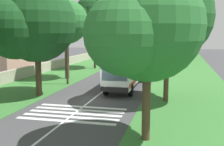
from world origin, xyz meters
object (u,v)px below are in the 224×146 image
at_px(trailing_car_3, 140,54).
at_px(trailing_minibus_0, 160,48).
at_px(coach_bus, 126,67).
at_px(trailing_car_0, 146,63).
at_px(roadside_tree_left_0, 33,25).
at_px(roadside_tree_left_3, 65,23).
at_px(roadside_tree_right_0, 166,18).
at_px(roadside_tree_left_1, 94,14).
at_px(trailing_car_2, 136,56).
at_px(roadside_tree_right_3, 144,29).
at_px(trailing_car_1, 150,59).
at_px(roadside_tree_right_2, 176,23).
at_px(roadside_tree_right_1, 175,28).
at_px(utility_pole, 67,43).
at_px(roadside_building, 2,44).

height_order(trailing_car_3, trailing_minibus_0, trailing_minibus_0).
distance_m(coach_bus, trailing_car_0, 17.57).
xyz_separation_m(trailing_car_3, roadside_tree_left_0, (-43.98, 3.45, 5.57)).
bearing_deg(roadside_tree_left_3, coach_bus, -115.72).
bearing_deg(roadside_tree_right_0, roadside_tree_left_1, 31.31).
distance_m(trailing_car_2, roadside_tree_right_0, 38.66).
relative_size(trailing_minibus_0, roadside_tree_left_0, 0.61).
xyz_separation_m(trailing_minibus_0, roadside_tree_right_0, (-55.31, -4.03, 5.25)).
xyz_separation_m(trailing_car_0, roadside_tree_right_0, (-22.53, -4.03, 6.13)).
bearing_deg(trailing_minibus_0, roadside_tree_left_1, 167.75).
bearing_deg(coach_bus, roadside_tree_right_3, -166.24).
distance_m(trailing_car_1, roadside_tree_left_1, 14.77).
xyz_separation_m(roadside_tree_left_0, roadside_tree_right_3, (-8.40, -10.64, -0.42)).
xyz_separation_m(trailing_car_3, trailing_minibus_0, (12.03, -3.83, 0.88)).
height_order(trailing_car_2, roadside_tree_right_2, roadside_tree_right_2).
bearing_deg(trailing_car_0, roadside_tree_left_3, 148.63).
xyz_separation_m(roadside_tree_left_0, roadside_tree_left_1, (20.12, 0.51, 2.18)).
height_order(coach_bus, roadside_tree_right_1, roadside_tree_right_1).
relative_size(roadside_tree_left_1, roadside_tree_right_2, 1.02).
bearing_deg(utility_pole, trailing_car_1, -15.23).
xyz_separation_m(roadside_tree_left_0, roadside_tree_right_0, (0.70, -11.30, 0.56)).
distance_m(roadside_tree_right_2, utility_pole, 35.76).
xyz_separation_m(roadside_tree_left_0, roadside_tree_left_3, (9.67, 1.00, 0.51)).
distance_m(roadside_tree_left_3, roadside_building, 11.88).
height_order(trailing_car_3, roadside_tree_left_1, roadside_tree_left_1).
bearing_deg(roadside_tree_right_2, roadside_tree_right_1, 1.74).
distance_m(trailing_car_0, trailing_car_1, 6.82).
relative_size(coach_bus, roadside_tree_right_3, 1.27).
bearing_deg(roadside_tree_left_3, trailing_minibus_0, -10.13).
distance_m(trailing_car_0, utility_pole, 18.92).
height_order(trailing_car_0, roadside_tree_right_1, roadside_tree_right_1).
bearing_deg(trailing_car_0, roadside_tree_right_1, -7.45).
bearing_deg(roadside_tree_left_0, trailing_car_1, -13.50).
relative_size(trailing_minibus_0, roadside_tree_right_3, 0.68).
distance_m(roadside_tree_left_1, roadside_tree_right_2, 23.14).
relative_size(trailing_car_0, roadside_tree_left_0, 0.44).
relative_size(roadside_tree_right_1, utility_pole, 1.22).
bearing_deg(roadside_tree_left_0, trailing_car_0, -17.37).
xyz_separation_m(trailing_car_1, roadside_tree_left_0, (-30.05, 7.21, 5.57)).
xyz_separation_m(trailing_car_2, roadside_tree_right_2, (1.79, -8.11, 6.97)).
height_order(roadside_tree_left_3, roadside_tree_right_2, roadside_tree_right_2).
distance_m(coach_bus, roadside_tree_right_0, 7.99).
xyz_separation_m(roadside_tree_right_0, roadside_tree_right_3, (-9.10, 0.66, -0.98)).
bearing_deg(trailing_car_3, utility_pole, 175.79).
height_order(trailing_car_1, roadside_building, roadside_building).
distance_m(roadside_tree_right_1, roadside_building, 46.31).
height_order(trailing_car_3, roadside_tree_right_0, roadside_tree_right_0).
height_order(roadside_tree_left_3, roadside_tree_right_0, roadside_tree_right_0).
distance_m(roadside_tree_left_3, utility_pole, 4.64).
bearing_deg(trailing_car_1, roadside_tree_left_1, 142.09).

